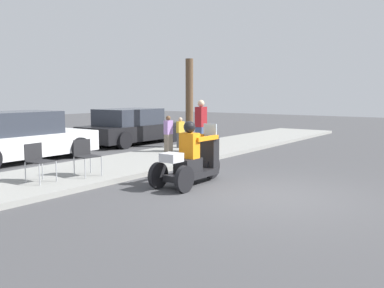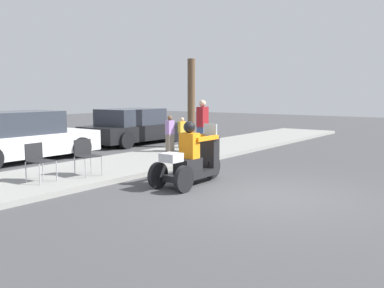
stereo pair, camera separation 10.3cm
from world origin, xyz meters
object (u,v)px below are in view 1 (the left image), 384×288
(parked_car_lot_far, at_px, (131,127))
(motorcycle_trike, at_px, (192,162))
(folding_chair_set_back, at_px, (37,158))
(parked_car_lot_center, at_px, (18,138))
(spectator_by_tree, at_px, (180,133))
(spectator_end_of_line, at_px, (168,134))
(spectator_with_child, at_px, (201,127))
(folding_chair_curbside, at_px, (85,154))
(tree_trunk, at_px, (189,102))

(parked_car_lot_far, bearing_deg, motorcycle_trike, -126.57)
(motorcycle_trike, height_order, folding_chair_set_back, motorcycle_trike)
(parked_car_lot_center, distance_m, parked_car_lot_far, 5.23)
(spectator_by_tree, bearing_deg, motorcycle_trike, -139.85)
(spectator_end_of_line, relative_size, spectator_with_child, 0.70)
(folding_chair_set_back, bearing_deg, folding_chair_curbside, -13.10)
(spectator_with_child, bearing_deg, folding_chair_curbside, -178.46)
(tree_trunk, bearing_deg, spectator_end_of_line, -161.52)
(folding_chair_set_back, relative_size, parked_car_lot_center, 0.18)
(spectator_by_tree, distance_m, parked_car_lot_far, 2.93)
(motorcycle_trike, xyz_separation_m, spectator_end_of_line, (3.13, 3.22, 0.18))
(spectator_end_of_line, bearing_deg, folding_chair_set_back, -172.27)
(spectator_by_tree, relative_size, spectator_with_child, 0.63)
(folding_chair_set_back, bearing_deg, tree_trunk, 10.88)
(motorcycle_trike, distance_m, parked_car_lot_center, 6.00)
(parked_car_lot_far, bearing_deg, parked_car_lot_center, -175.09)
(spectator_with_child, distance_m, folding_chair_curbside, 4.88)
(spectator_by_tree, relative_size, folding_chair_curbside, 1.28)
(motorcycle_trike, bearing_deg, parked_car_lot_center, 94.16)
(motorcycle_trike, relative_size, spectator_by_tree, 2.00)
(folding_chair_set_back, bearing_deg, spectator_end_of_line, 7.73)
(spectator_by_tree, xyz_separation_m, folding_chair_curbside, (-5.32, -1.31, -0.00))
(folding_chair_set_back, distance_m, parked_car_lot_far, 7.99)
(spectator_by_tree, relative_size, spectator_end_of_line, 0.90)
(motorcycle_trike, distance_m, folding_chair_curbside, 2.50)
(spectator_with_child, relative_size, folding_chair_curbside, 2.03)
(motorcycle_trike, xyz_separation_m, folding_chair_set_back, (-2.18, 2.49, 0.12))
(folding_chair_curbside, height_order, parked_car_lot_far, parked_car_lot_far)
(folding_chair_curbside, bearing_deg, spectator_end_of_line, 12.94)
(folding_chair_curbside, bearing_deg, spectator_by_tree, 13.85)
(folding_chair_set_back, xyz_separation_m, tree_trunk, (7.43, 1.43, 1.06))
(parked_car_lot_center, distance_m, tree_trunk, 6.12)
(spectator_end_of_line, distance_m, folding_chair_set_back, 5.37)
(spectator_by_tree, bearing_deg, tree_trunk, 19.61)
(motorcycle_trike, xyz_separation_m, spectator_by_tree, (4.21, 3.55, 0.12))
(spectator_by_tree, relative_size, folding_chair_set_back, 1.28)
(parked_car_lot_center, bearing_deg, motorcycle_trike, -85.84)
(motorcycle_trike, bearing_deg, spectator_end_of_line, 45.75)
(spectator_end_of_line, height_order, folding_chair_set_back, spectator_end_of_line)
(parked_car_lot_far, bearing_deg, spectator_end_of_line, -116.99)
(parked_car_lot_center, relative_size, parked_car_lot_far, 1.03)
(spectator_with_child, xyz_separation_m, folding_chair_curbside, (-4.87, -0.13, -0.30))
(folding_chair_set_back, bearing_deg, spectator_with_child, -1.16)
(spectator_with_child, xyz_separation_m, folding_chair_set_back, (-5.95, 0.12, -0.30))
(motorcycle_trike, height_order, tree_trunk, tree_trunk)
(spectator_end_of_line, bearing_deg, motorcycle_trike, -134.25)
(spectator_end_of_line, xyz_separation_m, tree_trunk, (2.11, 0.71, 1.00))
(spectator_end_of_line, bearing_deg, folding_chair_curbside, -167.06)
(motorcycle_trike, bearing_deg, folding_chair_curbside, 116.22)
(folding_chair_set_back, relative_size, folding_chair_curbside, 1.00)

